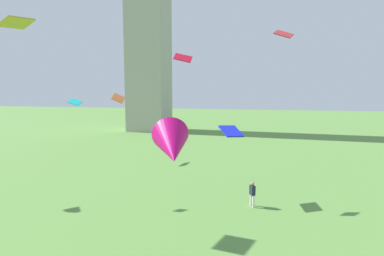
{
  "coord_description": "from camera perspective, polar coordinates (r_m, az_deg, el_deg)",
  "views": [
    {
      "loc": [
        6.21,
        1.61,
        7.24
      ],
      "look_at": [
        2.12,
        19.16,
        5.08
      ],
      "focal_mm": 30.09,
      "sensor_mm": 36.0,
      "label": 1
    }
  ],
  "objects": [
    {
      "name": "person_0",
      "position": [
        20.63,
        10.64,
        -11.21
      ],
      "size": [
        0.4,
        0.47,
        1.56
      ],
      "rotation": [
        0.0,
        0.0,
        5.21
      ],
      "color": "silver",
      "rests_on": "ground_plane"
    },
    {
      "name": "kite_flying_7",
      "position": [
        20.98,
        6.92,
        -0.56
      ],
      "size": [
        1.8,
        2.0,
        0.62
      ],
      "rotation": [
        0.0,
        0.0,
        5.21
      ],
      "color": "#121EC9"
    },
    {
      "name": "kite_flying_3",
      "position": [
        33.59,
        -12.91,
        5.18
      ],
      "size": [
        1.43,
        2.0,
        1.09
      ],
      "rotation": [
        0.0,
        0.0,
        4.96
      ],
      "color": "orange"
    },
    {
      "name": "kite_flying_6",
      "position": [
        21.19,
        -1.61,
        12.32
      ],
      "size": [
        1.11,
        0.86,
        0.72
      ],
      "rotation": [
        0.0,
        0.0,
        3.3
      ],
      "color": "red"
    },
    {
      "name": "kite_flying_4",
      "position": [
        22.06,
        -20.03,
        4.35
      ],
      "size": [
        0.87,
        0.55,
        0.49
      ],
      "rotation": [
        0.0,
        0.0,
        3.1
      ],
      "color": "#15BBB9"
    },
    {
      "name": "kite_flying_0",
      "position": [
        20.57,
        -28.67,
        16.06
      ],
      "size": [
        1.37,
        1.84,
        0.63
      ],
      "rotation": [
        0.0,
        0.0,
        1.38
      ],
      "color": "gold"
    },
    {
      "name": "kite_flying_8",
      "position": [
        11.79,
        -3.55,
        -3.34
      ],
      "size": [
        2.23,
        2.78,
        2.06
      ],
      "rotation": [
        0.0,
        0.0,
        0.36
      ],
      "color": "#B70963"
    },
    {
      "name": "kite_flying_1",
      "position": [
        28.56,
        15.92,
        15.73
      ],
      "size": [
        1.69,
        1.2,
        0.95
      ],
      "rotation": [
        0.0,
        0.0,
        2.91
      ],
      "color": "#B82C30"
    }
  ]
}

